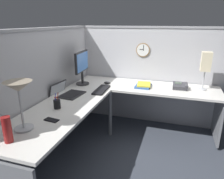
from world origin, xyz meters
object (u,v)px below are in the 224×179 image
at_px(pen_cup, 57,104).
at_px(desk_lamp_paper, 206,63).
at_px(laptop, 66,92).
at_px(office_phone, 181,86).
at_px(book_stack, 143,85).
at_px(computer_mouse, 107,83).
at_px(desk_lamp_dome, 19,91).
at_px(thermos_flask, 7,130).
at_px(cell_phone, 52,120).
at_px(wall_clock, 143,50).
at_px(keyboard, 101,90).
at_px(monitor, 82,65).

height_order(pen_cup, desk_lamp_paper, desk_lamp_paper).
height_order(laptop, office_phone, laptop).
bearing_deg(book_stack, office_phone, -84.21).
relative_size(laptop, desk_lamp_paper, 0.78).
height_order(computer_mouse, book_stack, book_stack).
bearing_deg(desk_lamp_dome, office_phone, -38.86).
distance_m(laptop, desk_lamp_dome, 1.02).
bearing_deg(desk_lamp_paper, book_stack, 97.65).
height_order(pen_cup, thermos_flask, thermos_flask).
bearing_deg(cell_phone, wall_clock, -10.64).
distance_m(computer_mouse, desk_lamp_dome, 1.64).
xyz_separation_m(laptop, thermos_flask, (-1.17, -0.14, 0.09)).
height_order(book_stack, desk_lamp_paper, desk_lamp_paper).
height_order(cell_phone, office_phone, office_phone).
xyz_separation_m(computer_mouse, thermos_flask, (-1.79, 0.22, 0.09)).
distance_m(pen_cup, office_phone, 1.74).
height_order(cell_phone, desk_lamp_paper, desk_lamp_paper).
distance_m(keyboard, book_stack, 0.64).
bearing_deg(wall_clock, cell_phone, 161.84).
relative_size(monitor, book_stack, 1.68).
xyz_separation_m(monitor, wall_clock, (0.54, -0.81, 0.19)).
relative_size(monitor, laptop, 1.22).
bearing_deg(cell_phone, desk_lamp_paper, -37.52).
xyz_separation_m(desk_lamp_dome, thermos_flask, (-0.21, -0.03, -0.25)).
distance_m(book_stack, desk_lamp_paper, 0.90).
relative_size(desk_lamp_dome, book_stack, 1.50).
xyz_separation_m(laptop, book_stack, (0.65, -0.92, -0.00)).
bearing_deg(office_phone, wall_clock, 61.77).
distance_m(cell_phone, desk_lamp_paper, 2.14).
xyz_separation_m(pen_cup, cell_phone, (-0.28, -0.11, -0.05)).
distance_m(pen_cup, cell_phone, 0.30).
distance_m(laptop, thermos_flask, 1.18).
xyz_separation_m(thermos_flask, book_stack, (1.81, -0.78, -0.09)).
bearing_deg(monitor, cell_phone, -169.01).
relative_size(thermos_flask, wall_clock, 1.00).
distance_m(desk_lamp_dome, thermos_flask, 0.33).
xyz_separation_m(desk_lamp_dome, desk_lamp_paper, (1.71, -1.63, 0.02)).
bearing_deg(pen_cup, wall_clock, -24.82).
height_order(monitor, office_phone, monitor).
bearing_deg(office_phone, monitor, 98.48).
bearing_deg(desk_lamp_dome, laptop, 6.87).
height_order(desk_lamp_dome, wall_clock, wall_clock).
relative_size(office_phone, book_stack, 0.71).
distance_m(monitor, office_phone, 1.47).
xyz_separation_m(pen_cup, office_phone, (1.15, -1.30, -0.02)).
xyz_separation_m(desk_lamp_paper, wall_clock, (0.27, 0.91, 0.10)).
relative_size(computer_mouse, pen_cup, 0.58).
relative_size(monitor, keyboard, 1.16).
bearing_deg(wall_clock, desk_lamp_dome, 160.14).
relative_size(laptop, cell_phone, 2.86).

